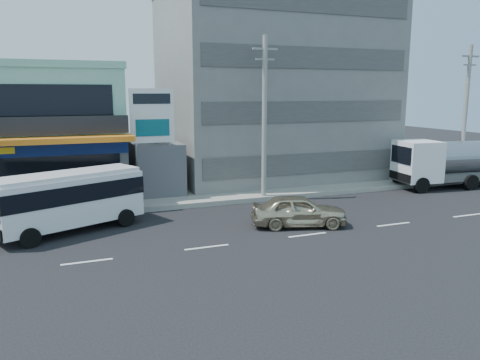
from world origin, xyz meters
name	(u,v)px	position (x,y,z in m)	size (l,w,h in m)	color
ground	(207,247)	(0.00, 0.00, 0.00)	(120.00, 120.00, 0.00)	black
sidewalk	(237,193)	(5.00, 9.50, 0.15)	(70.00, 5.00, 0.30)	gray
shop_building	(21,135)	(-8.00, 13.95, 4.00)	(12.40, 11.70, 8.00)	#414146
concrete_building	(272,88)	(10.00, 15.00, 7.00)	(16.00, 12.00, 14.00)	gray
gap_structure	(154,167)	(0.00, 12.00, 1.75)	(3.00, 6.00, 3.50)	#414146
satellite_dish	(156,142)	(0.00, 11.00, 3.58)	(1.50, 1.50, 0.15)	slate
billboard	(152,122)	(-0.50, 9.20, 4.93)	(2.60, 0.18, 6.90)	gray
utility_pole_near	(264,118)	(6.00, 7.40, 5.15)	(1.60, 0.30, 10.00)	#999993
utility_pole_far	(465,114)	(22.00, 7.40, 5.15)	(1.60, 0.30, 10.00)	#999993
minibus	(69,197)	(-5.45, 4.66, 1.73)	(7.25, 4.81, 2.91)	silver
sedan	(299,210)	(5.31, 1.50, 0.81)	(1.92, 4.76, 1.62)	#C5B796
tanker_truck	(449,162)	(19.93, 6.46, 1.81)	(8.78, 3.52, 3.38)	white
motorcycle_rider	(89,204)	(-4.48, 6.80, 0.78)	(1.94, 1.34, 2.36)	#530C0B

